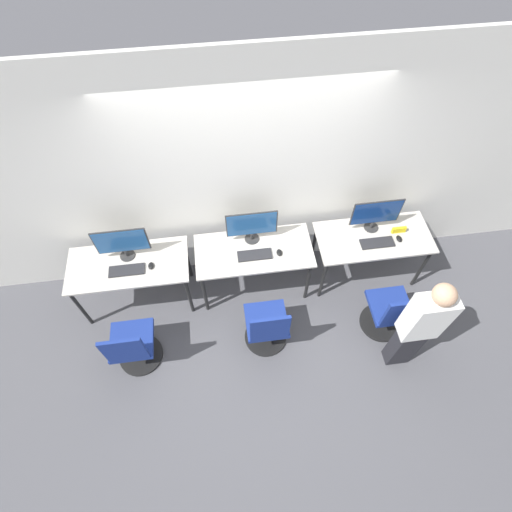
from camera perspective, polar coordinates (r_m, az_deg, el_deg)
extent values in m
plane|color=#4C4C51|center=(4.85, 0.19, -7.18)|extent=(20.00, 20.00, 0.00)
cube|color=silver|center=(4.14, -1.15, 10.82)|extent=(12.00, 0.05, 2.80)
cube|color=#BCB7AD|center=(4.49, -17.87, -1.21)|extent=(1.29, 0.60, 0.02)
cylinder|color=black|center=(4.84, -23.72, -6.87)|extent=(0.04, 0.04, 0.73)
cylinder|color=black|center=(4.57, -9.54, -5.60)|extent=(0.04, 0.04, 0.73)
cylinder|color=black|center=(5.09, -23.14, -1.88)|extent=(0.04, 0.04, 0.73)
cylinder|color=black|center=(4.84, -9.78, -0.42)|extent=(0.04, 0.04, 0.73)
cylinder|color=#2D2D2D|center=(4.53, -17.86, 0.08)|extent=(0.16, 0.16, 0.01)
cylinder|color=#2D2D2D|center=(4.49, -18.03, 0.44)|extent=(0.04, 0.04, 0.09)
cube|color=#2D2D2D|center=(4.34, -18.72, 2.03)|extent=(0.55, 0.01, 0.34)
cube|color=navy|center=(4.33, -18.72, 1.94)|extent=(0.53, 0.01, 0.32)
cube|color=#262628|center=(4.42, -17.99, -1.96)|extent=(0.37, 0.14, 0.02)
ellipsoid|color=black|center=(4.37, -14.77, -1.35)|extent=(0.06, 0.09, 0.03)
cylinder|color=black|center=(4.77, -16.06, -13.42)|extent=(0.48, 0.48, 0.03)
cylinder|color=black|center=(4.58, -16.65, -12.50)|extent=(0.04, 0.04, 0.38)
cube|color=navy|center=(4.39, -17.33, -11.44)|extent=(0.44, 0.44, 0.05)
cube|color=navy|center=(4.10, -18.30, -12.67)|extent=(0.40, 0.04, 0.44)
cube|color=#BCB7AD|center=(4.37, -0.32, 0.74)|extent=(1.29, 0.60, 0.02)
cylinder|color=black|center=(4.56, -7.34, -5.38)|extent=(0.04, 0.04, 0.73)
cylinder|color=black|center=(4.64, 7.43, -3.65)|extent=(0.04, 0.04, 0.73)
cylinder|color=black|center=(4.82, -7.70, -0.19)|extent=(0.04, 0.04, 0.73)
cylinder|color=black|center=(4.90, 6.22, 1.35)|extent=(0.04, 0.04, 0.73)
cylinder|color=#2D2D2D|center=(4.45, -0.58, 2.50)|extent=(0.16, 0.16, 0.01)
cylinder|color=#2D2D2D|center=(4.41, -0.59, 2.90)|extent=(0.04, 0.04, 0.09)
cube|color=#2D2D2D|center=(4.25, -0.62, 4.61)|extent=(0.55, 0.01, 0.34)
cube|color=navy|center=(4.24, -0.60, 4.53)|extent=(0.53, 0.01, 0.32)
cube|color=#262628|center=(4.31, -0.19, 0.14)|extent=(0.37, 0.14, 0.02)
ellipsoid|color=black|center=(4.33, 3.35, 0.49)|extent=(0.06, 0.09, 0.03)
cylinder|color=black|center=(4.67, 1.38, -11.40)|extent=(0.48, 0.48, 0.03)
cylinder|color=black|center=(4.49, 1.43, -10.39)|extent=(0.04, 0.04, 0.38)
cube|color=navy|center=(4.29, 1.49, -9.23)|extent=(0.44, 0.44, 0.05)
cube|color=navy|center=(3.99, 2.01, -10.34)|extent=(0.40, 0.04, 0.44)
cube|color=#BCB7AD|center=(4.67, 16.52, 2.54)|extent=(1.29, 0.60, 0.02)
cylinder|color=black|center=(4.67, 9.53, -3.38)|extent=(0.04, 0.04, 0.73)
cylinder|color=black|center=(5.08, 22.57, -1.62)|extent=(0.04, 0.04, 0.73)
cylinder|color=black|center=(4.93, 8.22, 1.57)|extent=(0.04, 0.04, 0.73)
cylinder|color=black|center=(5.32, 20.74, 2.87)|extent=(0.04, 0.04, 0.73)
cylinder|color=#2D2D2D|center=(4.73, 16.11, 3.97)|extent=(0.16, 0.16, 0.01)
cylinder|color=#2D2D2D|center=(4.69, 16.25, 4.36)|extent=(0.04, 0.04, 0.09)
cube|color=#2D2D2D|center=(4.55, 16.83, 6.00)|extent=(0.55, 0.01, 0.34)
cube|color=navy|center=(4.54, 16.86, 5.92)|extent=(0.53, 0.01, 0.32)
cube|color=#262628|center=(4.61, 16.92, 1.80)|extent=(0.37, 0.14, 0.02)
ellipsoid|color=black|center=(4.71, 19.77, 2.35)|extent=(0.06, 0.09, 0.03)
cylinder|color=black|center=(4.96, 17.32, -9.06)|extent=(0.48, 0.48, 0.03)
cylinder|color=black|center=(4.79, 17.92, -8.00)|extent=(0.04, 0.04, 0.38)
cube|color=navy|center=(4.60, 18.61, -6.81)|extent=(0.44, 0.44, 0.05)
cube|color=navy|center=(4.32, 20.29, -7.62)|extent=(0.40, 0.04, 0.44)
cube|color=#232328|center=(4.54, 20.39, -11.81)|extent=(0.25, 0.16, 0.72)
cube|color=white|center=(3.97, 23.21, -7.99)|extent=(0.36, 0.20, 0.62)
sphere|color=tan|center=(3.63, 25.33, -5.04)|extent=(0.20, 0.20, 0.20)
cube|color=yellow|center=(4.76, 19.74, 3.53)|extent=(0.16, 0.03, 0.08)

